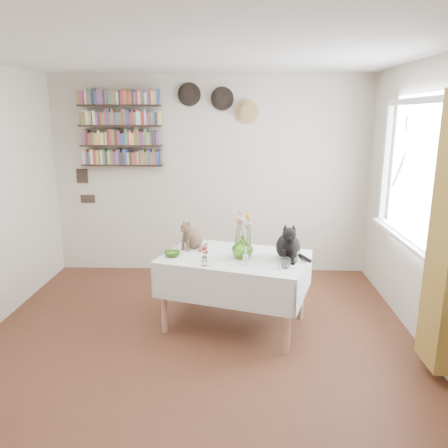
{
  "coord_description": "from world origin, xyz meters",
  "views": [
    {
      "loc": [
        0.36,
        -3.27,
        2.01
      ],
      "look_at": [
        0.23,
        0.55,
        1.05
      ],
      "focal_mm": 35.0,
      "sensor_mm": 36.0,
      "label": 1
    }
  ],
  "objects_px": {
    "tabby_cat": "(194,233)",
    "flower_vase": "(243,247)",
    "bookshelf_unit": "(121,129)",
    "dining_table": "(235,274)",
    "black_cat": "(288,240)"
  },
  "relations": [
    {
      "from": "dining_table",
      "to": "black_cat",
      "type": "relative_size",
      "value": 4.17
    },
    {
      "from": "black_cat",
      "to": "flower_vase",
      "type": "relative_size",
      "value": 1.74
    },
    {
      "from": "dining_table",
      "to": "bookshelf_unit",
      "type": "relative_size",
      "value": 1.53
    },
    {
      "from": "dining_table",
      "to": "flower_vase",
      "type": "height_order",
      "value": "flower_vase"
    },
    {
      "from": "dining_table",
      "to": "black_cat",
      "type": "xyz_separation_m",
      "value": [
        0.49,
        -0.07,
        0.36
      ]
    },
    {
      "from": "tabby_cat",
      "to": "flower_vase",
      "type": "xyz_separation_m",
      "value": [
        0.49,
        -0.31,
        -0.05
      ]
    },
    {
      "from": "dining_table",
      "to": "bookshelf_unit",
      "type": "bearing_deg",
      "value": 133.5
    },
    {
      "from": "tabby_cat",
      "to": "flower_vase",
      "type": "height_order",
      "value": "tabby_cat"
    },
    {
      "from": "flower_vase",
      "to": "bookshelf_unit",
      "type": "height_order",
      "value": "bookshelf_unit"
    },
    {
      "from": "bookshelf_unit",
      "to": "dining_table",
      "type": "bearing_deg",
      "value": -46.5
    },
    {
      "from": "black_cat",
      "to": "tabby_cat",
      "type": "bearing_deg",
      "value": 163.86
    },
    {
      "from": "bookshelf_unit",
      "to": "tabby_cat",
      "type": "bearing_deg",
      "value": -50.9
    },
    {
      "from": "tabby_cat",
      "to": "black_cat",
      "type": "xyz_separation_m",
      "value": [
        0.91,
        -0.33,
        0.03
      ]
    },
    {
      "from": "dining_table",
      "to": "flower_vase",
      "type": "distance_m",
      "value": 0.29
    },
    {
      "from": "tabby_cat",
      "to": "black_cat",
      "type": "relative_size",
      "value": 0.83
    }
  ]
}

